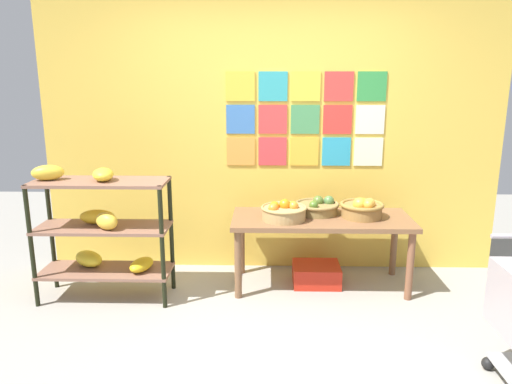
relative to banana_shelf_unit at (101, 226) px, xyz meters
name	(u,v)px	position (x,y,z in m)	size (l,w,h in m)	color
ground	(272,362)	(1.39, -0.93, -0.62)	(9.26, 9.26, 0.00)	gray
back_wall_with_art	(272,122)	(1.39, 0.73, 0.78)	(4.21, 0.07, 2.80)	#E8BD46
banana_shelf_unit	(101,226)	(0.00, 0.00, 0.00)	(1.08, 0.43, 1.12)	black
display_table	(321,226)	(1.82, 0.27, -0.07)	(1.53, 0.64, 0.63)	brown
fruit_basket_back_right	(284,212)	(1.49, 0.20, 0.08)	(0.39, 0.39, 0.18)	tan
fruit_basket_left	(362,208)	(2.16, 0.27, 0.09)	(0.37, 0.37, 0.18)	olive
fruit_basket_centre	(317,207)	(1.80, 0.39, 0.07)	(0.39, 0.39, 0.15)	olive
produce_crate_under_table	(316,274)	(1.79, 0.30, -0.53)	(0.41, 0.34, 0.18)	red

